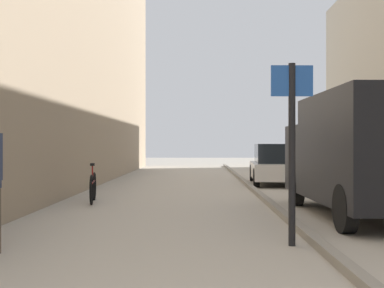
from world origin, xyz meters
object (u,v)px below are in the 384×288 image
(parked_car, at_px, (277,164))
(street_sign_post, at_px, (292,137))
(delivery_van, at_px, (362,152))
(bicycle_leaning, at_px, (93,187))

(parked_car, xyz_separation_m, street_sign_post, (-1.50, -11.21, 0.83))
(parked_car, bearing_deg, delivery_van, -83.82)
(street_sign_post, xyz_separation_m, bicycle_leaning, (-3.95, 5.32, -1.16))
(delivery_van, distance_m, bicycle_leaning, 6.42)
(street_sign_post, bearing_deg, bicycle_leaning, -55.16)
(delivery_van, relative_size, street_sign_post, 2.06)
(delivery_van, height_order, parked_car, delivery_van)
(delivery_van, bearing_deg, parked_car, 91.51)
(street_sign_post, bearing_deg, delivery_van, -125.49)
(delivery_van, xyz_separation_m, street_sign_post, (-1.91, -2.86, 0.26))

